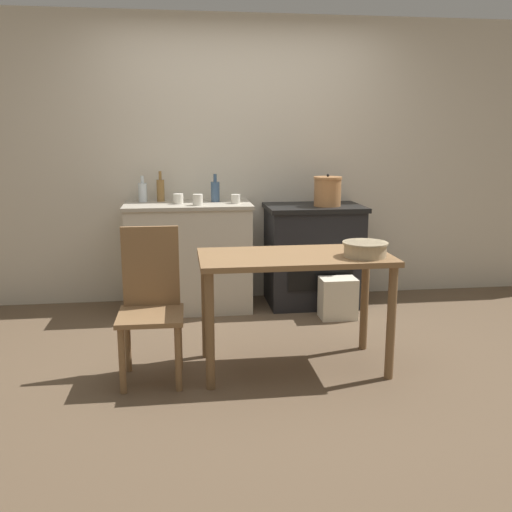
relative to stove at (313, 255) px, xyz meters
name	(u,v)px	position (x,y,z in m)	size (l,w,h in m)	color
ground_plane	(267,358)	(-0.62, -1.26, -0.45)	(14.00, 14.00, 0.00)	brown
wall_back	(241,161)	(-0.62, 0.33, 0.82)	(8.00, 0.07, 2.55)	beige
counter_cabinet	(189,256)	(-1.11, 0.00, 0.02)	(1.09, 0.61, 0.94)	beige
stove	(313,255)	(0.00, 0.00, 0.00)	(0.85, 0.62, 0.90)	black
work_table	(295,272)	(-0.46, -1.42, 0.20)	(1.23, 0.61, 0.77)	olive
chair	(151,301)	(-1.38, -1.44, 0.04)	(0.41, 0.41, 0.95)	olive
flour_sack	(338,298)	(0.11, -0.46, -0.28)	(0.30, 0.21, 0.35)	beige
stock_pot	(328,191)	(0.10, -0.07, 0.58)	(0.25, 0.25, 0.28)	#B77A47
mixing_bowl_large	(365,249)	(-0.04, -1.54, 0.37)	(0.28, 0.28, 0.09)	tan
bottle_far_left	(215,191)	(-0.87, 0.09, 0.58)	(0.08, 0.08, 0.24)	#3D5675
bottle_left	(161,190)	(-1.35, 0.17, 0.59)	(0.07, 0.07, 0.27)	olive
bottle_mid_left	(143,192)	(-1.50, 0.15, 0.57)	(0.08, 0.08, 0.23)	silver
cup_center_left	(236,199)	(-0.71, -0.07, 0.52)	(0.08, 0.08, 0.08)	silver
cup_center	(198,200)	(-1.03, -0.16, 0.53)	(0.08, 0.08, 0.09)	silver
cup_center_right	(178,199)	(-1.19, -0.03, 0.53)	(0.09, 0.09, 0.08)	silver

